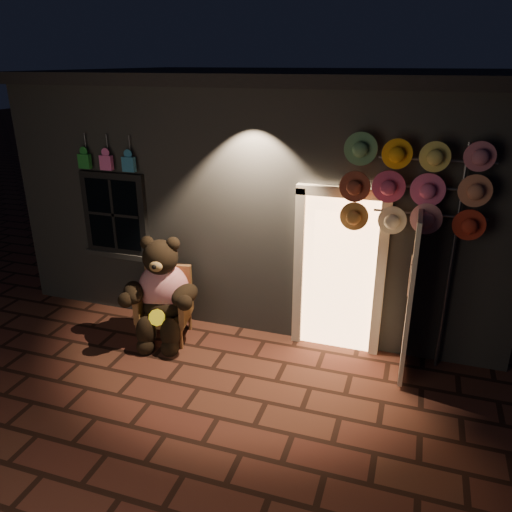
% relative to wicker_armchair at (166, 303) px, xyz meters
% --- Properties ---
extents(ground, '(60.00, 60.00, 0.00)m').
position_rel_wicker_armchair_xyz_m(ground, '(0.92, -1.00, -0.49)').
color(ground, '#4D291D').
rests_on(ground, ground).
extents(shop_building, '(7.30, 5.95, 3.51)m').
position_rel_wicker_armchair_xyz_m(shop_building, '(0.92, 2.99, 1.24)').
color(shop_building, slate).
rests_on(shop_building, ground).
extents(wicker_armchair, '(0.78, 0.74, 0.99)m').
position_rel_wicker_armchair_xyz_m(wicker_armchair, '(0.00, 0.00, 0.00)').
color(wicker_armchair, '#935C39').
rests_on(wicker_armchair, ground).
extents(teddy_bear, '(1.08, 0.94, 1.52)m').
position_rel_wicker_armchair_xyz_m(teddy_bear, '(0.02, -0.13, 0.22)').
color(teddy_bear, red).
rests_on(teddy_bear, ground).
extents(hat_rack, '(1.64, 0.22, 2.82)m').
position_rel_wicker_armchair_xyz_m(hat_rack, '(3.06, 0.28, 1.76)').
color(hat_rack, '#59595E').
rests_on(hat_rack, ground).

